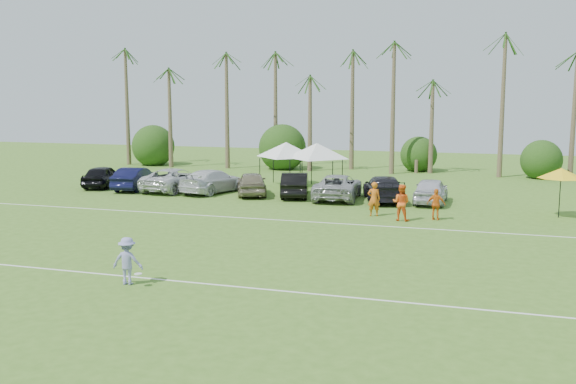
% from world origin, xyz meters
% --- Properties ---
extents(ground, '(120.00, 120.00, 0.00)m').
position_xyz_m(ground, '(0.00, 0.00, 0.00)').
color(ground, '#457021').
rests_on(ground, ground).
extents(field_lines, '(80.00, 12.10, 0.01)m').
position_xyz_m(field_lines, '(0.00, 8.00, 0.01)').
color(field_lines, white).
rests_on(field_lines, ground).
extents(palm_tree_0, '(2.40, 2.40, 8.90)m').
position_xyz_m(palm_tree_0, '(-22.00, 38.00, 7.48)').
color(palm_tree_0, brown).
rests_on(palm_tree_0, ground).
extents(palm_tree_1, '(2.40, 2.40, 9.90)m').
position_xyz_m(palm_tree_1, '(-17.00, 38.00, 8.35)').
color(palm_tree_1, brown).
rests_on(palm_tree_1, ground).
extents(palm_tree_2, '(2.40, 2.40, 10.90)m').
position_xyz_m(palm_tree_2, '(-12.00, 38.00, 9.21)').
color(palm_tree_2, brown).
rests_on(palm_tree_2, ground).
extents(palm_tree_3, '(2.40, 2.40, 11.90)m').
position_xyz_m(palm_tree_3, '(-8.00, 38.00, 10.06)').
color(palm_tree_3, brown).
rests_on(palm_tree_3, ground).
extents(palm_tree_4, '(2.40, 2.40, 8.90)m').
position_xyz_m(palm_tree_4, '(-4.00, 38.00, 7.48)').
color(palm_tree_4, brown).
rests_on(palm_tree_4, ground).
extents(palm_tree_5, '(2.40, 2.40, 9.90)m').
position_xyz_m(palm_tree_5, '(0.00, 38.00, 8.35)').
color(palm_tree_5, brown).
rests_on(palm_tree_5, ground).
extents(palm_tree_6, '(2.40, 2.40, 10.90)m').
position_xyz_m(palm_tree_6, '(4.00, 38.00, 9.21)').
color(palm_tree_6, brown).
rests_on(palm_tree_6, ground).
extents(palm_tree_7, '(2.40, 2.40, 11.90)m').
position_xyz_m(palm_tree_7, '(8.00, 38.00, 10.06)').
color(palm_tree_7, brown).
rests_on(palm_tree_7, ground).
extents(palm_tree_8, '(2.40, 2.40, 8.90)m').
position_xyz_m(palm_tree_8, '(13.00, 38.00, 7.48)').
color(palm_tree_8, brown).
rests_on(palm_tree_8, ground).
extents(palm_tree_9, '(2.40, 2.40, 9.90)m').
position_xyz_m(palm_tree_9, '(18.00, 38.00, 8.35)').
color(palm_tree_9, brown).
rests_on(palm_tree_9, ground).
extents(bush_tree_0, '(4.00, 4.00, 4.00)m').
position_xyz_m(bush_tree_0, '(-19.00, 39.00, 1.80)').
color(bush_tree_0, brown).
rests_on(bush_tree_0, ground).
extents(bush_tree_1, '(4.00, 4.00, 4.00)m').
position_xyz_m(bush_tree_1, '(-6.00, 39.00, 1.80)').
color(bush_tree_1, brown).
rests_on(bush_tree_1, ground).
extents(bush_tree_2, '(4.00, 4.00, 4.00)m').
position_xyz_m(bush_tree_2, '(6.00, 39.00, 1.80)').
color(bush_tree_2, brown).
rests_on(bush_tree_2, ground).
extents(bush_tree_3, '(4.00, 4.00, 4.00)m').
position_xyz_m(bush_tree_3, '(16.00, 39.00, 1.80)').
color(bush_tree_3, brown).
rests_on(bush_tree_3, ground).
extents(sideline_player_a, '(0.78, 0.60, 1.90)m').
position_xyz_m(sideline_player_a, '(6.01, 16.70, 0.95)').
color(sideline_player_a, orange).
rests_on(sideline_player_a, ground).
extents(sideline_player_b, '(1.04, 0.87, 1.94)m').
position_xyz_m(sideline_player_b, '(7.61, 15.80, 0.97)').
color(sideline_player_b, orange).
rests_on(sideline_player_b, ground).
extents(sideline_player_c, '(1.03, 0.53, 1.69)m').
position_xyz_m(sideline_player_c, '(9.37, 16.55, 0.84)').
color(sideline_player_c, orange).
rests_on(sideline_player_c, ground).
extents(canopy_tent_left, '(4.65, 4.65, 3.77)m').
position_xyz_m(canopy_tent_left, '(-2.27, 26.84, 3.23)').
color(canopy_tent_left, black).
rests_on(canopy_tent_left, ground).
extents(canopy_tent_right, '(4.70, 4.70, 3.81)m').
position_xyz_m(canopy_tent_right, '(0.24, 26.16, 3.26)').
color(canopy_tent_right, black).
rests_on(canopy_tent_right, ground).
extents(market_umbrella, '(2.43, 2.43, 2.71)m').
position_xyz_m(market_umbrella, '(15.69, 19.24, 2.43)').
color(market_umbrella, black).
rests_on(market_umbrella, ground).
extents(frisbee_player, '(1.22, 0.77, 1.67)m').
position_xyz_m(frisbee_player, '(0.07, 1.16, 0.84)').
color(frisbee_player, '#8C8CC6').
rests_on(frisbee_player, ground).
extents(parked_car_0, '(2.88, 4.98, 1.59)m').
position_xyz_m(parked_car_0, '(-14.81, 22.25, 0.80)').
color(parked_car_0, black).
rests_on(parked_car_0, ground).
extents(parked_car_1, '(2.29, 5.01, 1.59)m').
position_xyz_m(parked_car_1, '(-11.88, 21.84, 0.80)').
color(parked_car_1, '#0F1134').
rests_on(parked_car_1, ground).
extents(parked_car_2, '(3.17, 5.95, 1.59)m').
position_xyz_m(parked_car_2, '(-8.96, 22.15, 0.80)').
color(parked_car_2, silver).
rests_on(parked_car_2, ground).
extents(parked_car_3, '(3.52, 5.87, 1.59)m').
position_xyz_m(parked_car_3, '(-6.03, 22.14, 0.80)').
color(parked_car_3, silver).
rests_on(parked_car_3, ground).
extents(parked_car_4, '(3.51, 5.04, 1.59)m').
position_xyz_m(parked_car_4, '(-3.10, 21.87, 0.80)').
color(parked_car_4, gray).
rests_on(parked_car_4, ground).
extents(parked_car_5, '(2.84, 5.10, 1.59)m').
position_xyz_m(parked_car_5, '(-0.17, 22.15, 0.80)').
color(parked_car_5, black).
rests_on(parked_car_5, ground).
extents(parked_car_6, '(3.12, 5.94, 1.59)m').
position_xyz_m(parked_car_6, '(2.75, 21.97, 0.80)').
color(parked_car_6, '#9FA0A0').
rests_on(parked_car_6, ground).
extents(parked_car_7, '(3.63, 5.89, 1.59)m').
position_xyz_m(parked_car_7, '(5.68, 22.09, 0.80)').
color(parked_car_7, black).
rests_on(parked_car_7, ground).
extents(parked_car_8, '(1.91, 4.69, 1.59)m').
position_xyz_m(parked_car_8, '(8.61, 22.04, 0.80)').
color(parked_car_8, silver).
rests_on(parked_car_8, ground).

